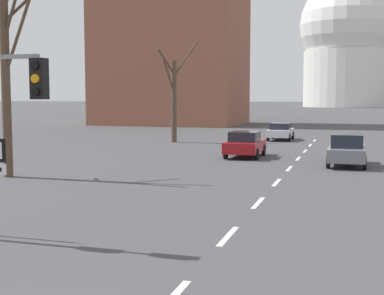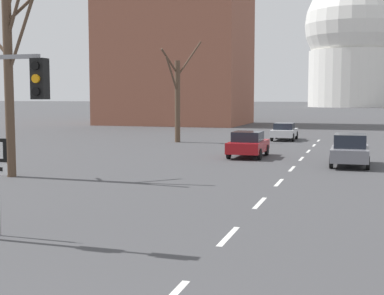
% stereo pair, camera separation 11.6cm
% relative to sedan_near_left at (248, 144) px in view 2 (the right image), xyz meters
% --- Properties ---
extents(lane_stripe_1, '(0.16, 2.00, 0.01)m').
position_rel_sedan_near_left_xyz_m(lane_stripe_1, '(3.10, -17.89, -0.78)').
color(lane_stripe_1, silver).
rests_on(lane_stripe_1, ground_plane).
extents(lane_stripe_2, '(0.16, 2.00, 0.01)m').
position_rel_sedan_near_left_xyz_m(lane_stripe_2, '(3.10, -13.39, -0.78)').
color(lane_stripe_2, silver).
rests_on(lane_stripe_2, ground_plane).
extents(lane_stripe_3, '(0.16, 2.00, 0.01)m').
position_rel_sedan_near_left_xyz_m(lane_stripe_3, '(3.10, -8.89, -0.78)').
color(lane_stripe_3, silver).
rests_on(lane_stripe_3, ground_plane).
extents(lane_stripe_4, '(0.16, 2.00, 0.01)m').
position_rel_sedan_near_left_xyz_m(lane_stripe_4, '(3.10, -4.39, -0.78)').
color(lane_stripe_4, silver).
rests_on(lane_stripe_4, ground_plane).
extents(lane_stripe_5, '(0.16, 2.00, 0.01)m').
position_rel_sedan_near_left_xyz_m(lane_stripe_5, '(3.10, 0.11, -0.78)').
color(lane_stripe_5, silver).
rests_on(lane_stripe_5, ground_plane).
extents(lane_stripe_6, '(0.16, 2.00, 0.01)m').
position_rel_sedan_near_left_xyz_m(lane_stripe_6, '(3.10, 4.61, -0.78)').
color(lane_stripe_6, silver).
rests_on(lane_stripe_6, ground_plane).
extents(lane_stripe_7, '(0.16, 2.00, 0.01)m').
position_rel_sedan_near_left_xyz_m(lane_stripe_7, '(3.10, 9.11, -0.78)').
color(lane_stripe_7, silver).
rests_on(lane_stripe_7, ground_plane).
extents(lane_stripe_8, '(0.16, 2.00, 0.01)m').
position_rel_sedan_near_left_xyz_m(lane_stripe_8, '(3.10, 13.61, -0.78)').
color(lane_stripe_8, silver).
rests_on(lane_stripe_8, ground_plane).
extents(sedan_near_left, '(1.97, 3.99, 1.53)m').
position_rel_sedan_near_left_xyz_m(sedan_near_left, '(0.00, 0.00, 0.00)').
color(sedan_near_left, maroon).
rests_on(sedan_near_left, ground_plane).
extents(sedan_near_right, '(1.90, 4.24, 1.66)m').
position_rel_sedan_near_left_xyz_m(sedan_near_right, '(5.81, -2.42, 0.05)').
color(sedan_near_right, slate).
rests_on(sedan_near_right, ground_plane).
extents(sedan_mid_centre, '(1.86, 4.29, 1.42)m').
position_rel_sedan_near_left_xyz_m(sedan_mid_centre, '(0.37, 13.28, -0.04)').
color(sedan_mid_centre, silver).
rests_on(sedan_mid_centre, ground_plane).
extents(bare_tree_left_near, '(4.63, 2.12, 9.53)m').
position_rel_sedan_near_left_xyz_m(bare_tree_left_near, '(-8.54, -10.71, 3.73)').
color(bare_tree_left_near, brown).
rests_on(bare_tree_left_near, ground_plane).
extents(bare_tree_left_far, '(2.01, 4.01, 7.95)m').
position_rel_sedan_near_left_xyz_m(bare_tree_left_far, '(-7.38, 8.69, 2.85)').
color(bare_tree_left_far, brown).
rests_on(bare_tree_left_far, ground_plane).
extents(capitol_dome, '(33.18, 33.18, 46.87)m').
position_rel_sedan_near_left_xyz_m(capitol_dome, '(3.10, 169.43, 22.05)').
color(capitol_dome, silver).
rests_on(capitol_dome, ground_plane).
extents(apartment_block_left, '(18.00, 14.00, 25.65)m').
position_rel_sedan_near_left_xyz_m(apartment_block_left, '(-16.83, 35.89, 12.04)').
color(apartment_block_left, '#935642').
rests_on(apartment_block_left, ground_plane).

